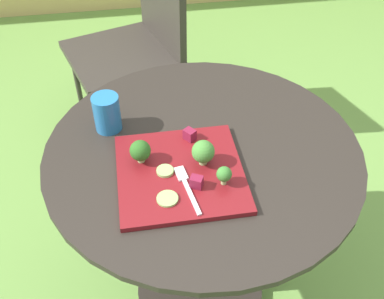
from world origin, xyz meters
TOP-DOWN VIEW (x-y plane):
  - ground_plane at (0.00, 0.00)m, footprint 12.00×12.00m
  - patio_table at (0.00, 0.00)m, footprint 0.82×0.82m
  - patio_chair at (-0.10, 0.96)m, footprint 0.55×0.55m
  - salad_plate at (-0.07, -0.08)m, footprint 0.30×0.30m
  - drinking_glass at (-0.23, 0.12)m, footprint 0.07×0.07m
  - fork at (-0.06, -0.13)m, footprint 0.04×0.15m
  - broccoli_floret_0 at (-0.01, -0.07)m, footprint 0.06×0.06m
  - broccoli_floret_1 at (0.02, -0.14)m, footprint 0.04×0.04m
  - broccoli_floret_2 at (-0.16, -0.04)m, footprint 0.05×0.05m
  - cucumber_slice_0 at (-0.11, -0.17)m, footprint 0.05×0.05m
  - cucumber_slice_1 at (-0.11, -0.08)m, footprint 0.04×0.04m
  - beet_chunk_0 at (-0.04, -0.14)m, footprint 0.04×0.03m
  - beet_chunk_1 at (-0.03, 0.03)m, footprint 0.04×0.04m

SIDE VIEW (x-z plane):
  - ground_plane at x=0.00m, z-range 0.00..0.00m
  - patio_table at x=0.00m, z-range 0.07..0.77m
  - patio_chair at x=-0.10m, z-range 0.08..0.98m
  - salad_plate at x=-0.07m, z-range 0.70..0.71m
  - fork at x=-0.06m, z-range 0.71..0.72m
  - cucumber_slice_0 at x=-0.11m, z-range 0.71..0.72m
  - cucumber_slice_1 at x=-0.11m, z-range 0.71..0.72m
  - beet_chunk_0 at x=-0.04m, z-range 0.71..0.74m
  - beet_chunk_1 at x=-0.03m, z-range 0.71..0.74m
  - broccoli_floret_1 at x=0.02m, z-range 0.72..0.77m
  - drinking_glass at x=-0.23m, z-range 0.70..0.80m
  - broccoli_floret_2 at x=-0.16m, z-range 0.72..0.78m
  - broccoli_floret_0 at x=-0.01m, z-range 0.72..0.79m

